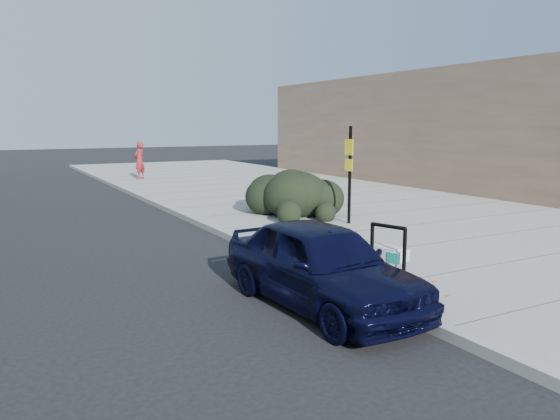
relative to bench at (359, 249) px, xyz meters
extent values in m
plane|color=black|center=(-0.60, 1.20, -0.61)|extent=(120.00, 120.00, 0.00)
cube|color=gray|center=(5.00, 6.20, -0.53)|extent=(11.20, 50.00, 0.15)
cube|color=#9E9E99|center=(-0.60, 6.20, -0.52)|extent=(0.22, 50.00, 0.17)
cylinder|color=gray|center=(0.07, -0.74, -0.28)|extent=(0.04, 0.04, 0.36)
cylinder|color=gray|center=(0.32, -0.67, -0.28)|extent=(0.04, 0.04, 0.36)
cylinder|color=gray|center=(-0.32, 0.67, -0.28)|extent=(0.04, 0.04, 0.36)
cylinder|color=gray|center=(-0.07, 0.74, -0.28)|extent=(0.04, 0.04, 0.36)
cylinder|color=gray|center=(-0.12, -0.03, -0.12)|extent=(0.42, 1.42, 0.03)
cylinder|color=gray|center=(0.13, 0.03, -0.12)|extent=(0.42, 1.42, 0.03)
cube|color=#B2B2B2|center=(0.00, 0.00, 0.01)|extent=(0.88, 1.95, 0.20)
cube|color=yellow|center=(-0.20, 0.73, 0.11)|extent=(0.48, 0.47, 0.02)
cube|color=teal|center=(0.06, -0.88, 0.01)|extent=(0.11, 0.22, 0.18)
cylinder|color=black|center=(0.10, -1.11, 0.04)|extent=(0.07, 0.07, 1.01)
cylinder|color=black|center=(-0.09, -0.49, 0.04)|extent=(0.07, 0.07, 1.01)
cylinder|color=black|center=(0.00, -0.80, 0.55)|extent=(0.25, 0.64, 0.07)
cube|color=black|center=(2.86, 4.24, 0.87)|extent=(0.07, 0.07, 2.66)
cube|color=yellow|center=(2.81, 4.23, 1.64)|extent=(0.06, 0.31, 0.43)
cube|color=yellow|center=(2.81, 4.23, 1.16)|extent=(0.06, 0.29, 0.33)
ellipsoid|color=black|center=(2.32, 6.76, 0.28)|extent=(3.41, 4.40, 1.48)
imported|color=black|center=(-1.40, -0.88, 0.08)|extent=(1.82, 4.10, 1.37)
imported|color=maroon|center=(1.00, 19.36, 0.47)|extent=(0.80, 0.79, 1.86)
camera|label=1|loc=(-5.97, -7.85, 2.25)|focal=35.00mm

